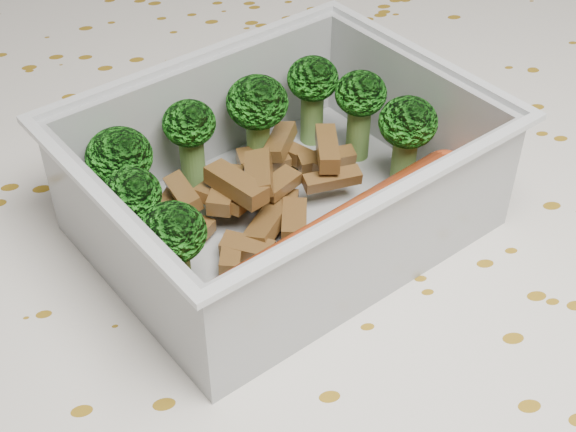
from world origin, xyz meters
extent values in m
cube|color=brown|center=(0.00, 0.00, 0.73)|extent=(1.40, 0.90, 0.04)
cube|color=silver|center=(0.00, 0.00, 0.75)|extent=(1.46, 0.96, 0.01)
cube|color=silver|center=(0.00, 0.48, 0.66)|extent=(1.46, 0.01, 0.18)
cube|color=silver|center=(0.00, 0.01, 0.76)|extent=(0.22, 0.20, 0.00)
cube|color=silver|center=(-0.03, 0.08, 0.79)|extent=(0.17, 0.08, 0.06)
cube|color=silver|center=(0.03, -0.05, 0.79)|extent=(0.17, 0.08, 0.06)
cube|color=silver|center=(0.08, 0.05, 0.79)|extent=(0.06, 0.12, 0.06)
cube|color=silver|center=(-0.08, -0.02, 0.79)|extent=(0.06, 0.12, 0.06)
cube|color=silver|center=(-0.03, 0.08, 0.82)|extent=(0.18, 0.08, 0.00)
cube|color=silver|center=(0.03, -0.05, 0.82)|extent=(0.18, 0.08, 0.00)
cube|color=silver|center=(0.08, 0.05, 0.82)|extent=(0.06, 0.13, 0.00)
cube|color=silver|center=(-0.09, -0.02, 0.82)|extent=(0.06, 0.13, 0.00)
cylinder|color=#608C3F|center=(-0.08, 0.03, 0.77)|extent=(0.02, 0.02, 0.03)
ellipsoid|color=#268F1B|center=(-0.08, 0.03, 0.80)|extent=(0.03, 0.03, 0.03)
cylinder|color=#608C3F|center=(-0.04, 0.05, 0.78)|extent=(0.02, 0.02, 0.03)
ellipsoid|color=#268F1B|center=(-0.04, 0.05, 0.80)|extent=(0.03, 0.03, 0.02)
cylinder|color=#608C3F|center=(0.00, 0.06, 0.77)|extent=(0.02, 0.02, 0.03)
ellipsoid|color=#268F1B|center=(0.00, 0.06, 0.80)|extent=(0.03, 0.03, 0.03)
cylinder|color=#608C3F|center=(0.03, 0.08, 0.78)|extent=(0.02, 0.02, 0.03)
ellipsoid|color=#268F1B|center=(0.03, 0.08, 0.80)|extent=(0.03, 0.03, 0.02)
cylinder|color=#608C3F|center=(-0.07, 0.00, 0.78)|extent=(0.02, 0.02, 0.03)
ellipsoid|color=#268F1B|center=(-0.07, 0.00, 0.80)|extent=(0.03, 0.03, 0.02)
cylinder|color=#608C3F|center=(0.05, 0.06, 0.78)|extent=(0.02, 0.02, 0.03)
ellipsoid|color=#268F1B|center=(0.05, 0.06, 0.80)|extent=(0.03, 0.03, 0.02)
cylinder|color=#608C3F|center=(-0.06, -0.03, 0.77)|extent=(0.02, 0.02, 0.03)
ellipsoid|color=#268F1B|center=(-0.06, -0.03, 0.80)|extent=(0.03, 0.03, 0.03)
cylinder|color=#608C3F|center=(0.07, 0.03, 0.77)|extent=(0.02, 0.02, 0.03)
ellipsoid|color=#268F1B|center=(0.07, 0.03, 0.80)|extent=(0.03, 0.03, 0.03)
cube|color=brown|center=(0.00, 0.02, 0.78)|extent=(0.02, 0.02, 0.01)
cube|color=brown|center=(0.00, 0.00, 0.77)|extent=(0.02, 0.03, 0.01)
cube|color=brown|center=(0.02, 0.05, 0.77)|extent=(0.03, 0.03, 0.01)
cube|color=brown|center=(-0.02, -0.01, 0.77)|extent=(0.03, 0.02, 0.01)
cube|color=brown|center=(-0.01, 0.03, 0.77)|extent=(0.03, 0.02, 0.01)
cube|color=brown|center=(0.03, 0.02, 0.78)|extent=(0.03, 0.01, 0.01)
cube|color=brown|center=(-0.05, 0.02, 0.77)|extent=(0.02, 0.02, 0.01)
cube|color=brown|center=(-0.05, 0.03, 0.78)|extent=(0.02, 0.03, 0.01)
cube|color=brown|center=(-0.03, 0.02, 0.78)|extent=(0.02, 0.03, 0.01)
cube|color=brown|center=(0.03, 0.03, 0.79)|extent=(0.02, 0.03, 0.01)
cube|color=brown|center=(0.00, 0.05, 0.77)|extent=(0.03, 0.02, 0.01)
cube|color=brown|center=(0.00, 0.06, 0.77)|extent=(0.03, 0.01, 0.01)
cube|color=brown|center=(-0.06, 0.03, 0.77)|extent=(0.03, 0.02, 0.01)
cube|color=brown|center=(-0.06, 0.03, 0.77)|extent=(0.02, 0.03, 0.01)
cube|color=brown|center=(0.03, 0.05, 0.77)|extent=(0.03, 0.01, 0.01)
cube|color=brown|center=(-0.01, 0.01, 0.77)|extent=(0.03, 0.04, 0.01)
cube|color=brown|center=(-0.03, 0.03, 0.77)|extent=(0.02, 0.02, 0.01)
cube|color=brown|center=(0.01, 0.06, 0.78)|extent=(0.02, 0.03, 0.01)
cube|color=brown|center=(-0.03, 0.02, 0.78)|extent=(0.03, 0.03, 0.01)
cube|color=brown|center=(-0.02, 0.02, 0.79)|extent=(0.03, 0.04, 0.01)
cube|color=brown|center=(-0.03, -0.01, 0.77)|extent=(0.02, 0.02, 0.01)
cube|color=brown|center=(-0.01, 0.02, 0.79)|extent=(0.02, 0.03, 0.01)
cylinder|color=#BC4019|center=(0.02, -0.02, 0.78)|extent=(0.14, 0.09, 0.03)
sphere|color=#BC4019|center=(0.08, 0.01, 0.78)|extent=(0.03, 0.03, 0.03)
sphere|color=#BC4019|center=(-0.04, -0.05, 0.78)|extent=(0.03, 0.03, 0.03)
camera|label=1|loc=(-0.07, -0.28, 1.02)|focal=50.00mm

